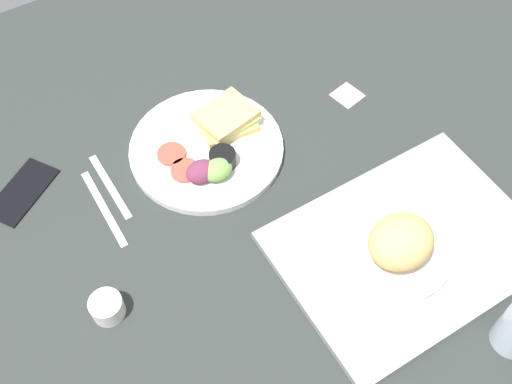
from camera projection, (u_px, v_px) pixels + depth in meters
ground_plane at (257, 192)px, 117.14cm from camera, size 190.00×150.00×3.00cm
serving_tray at (407, 247)px, 107.81cm from camera, size 45.16×33.22×1.60cm
bread_plate_near at (399, 245)px, 102.94cm from camera, size 19.58×19.58×9.36cm
plate_with_salad at (210, 146)px, 119.55cm from camera, size 30.54×30.54×5.40cm
espresso_cup at (107, 307)px, 100.09cm from camera, size 5.60×5.60×4.00cm
fork at (110, 186)px, 115.86cm from camera, size 1.70×17.02×0.50cm
knife at (104, 208)px, 113.07cm from camera, size 1.41×19.00×0.50cm
cell_phone at (22, 191)px, 115.02cm from camera, size 15.98×13.97×0.80cm
sticky_note at (347, 95)px, 129.31cm from camera, size 6.62×6.62×0.12cm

